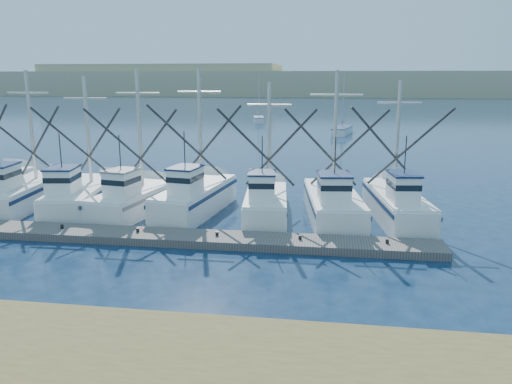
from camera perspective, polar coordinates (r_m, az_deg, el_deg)
ground at (r=18.89m, az=-1.78°, el=-11.58°), size 500.00×500.00×0.00m
floating_dock at (r=25.41m, az=-13.33°, el=-4.90°), size 29.32×1.99×0.39m
dune_ridge at (r=226.94m, az=7.74°, el=12.21°), size 360.00×60.00×10.00m
trawler_fleet at (r=29.95m, az=-11.04°, el=-0.58°), size 29.69×9.36×9.38m
sailboat_near at (r=71.35m, az=9.83°, el=6.92°), size 3.17×6.85×8.10m
sailboat_far at (r=88.62m, az=0.31°, el=8.28°), size 2.49×5.39×8.10m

